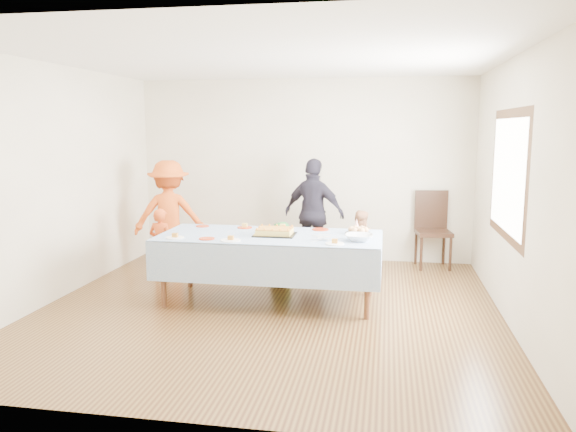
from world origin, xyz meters
name	(u,v)px	position (x,y,z in m)	size (l,w,h in m)	color
ground	(269,308)	(0.00, 0.00, 0.00)	(5.00, 5.00, 0.00)	#462714
room_walls	(273,148)	(0.05, 0.00, 1.77)	(5.04, 5.04, 2.72)	beige
party_table	(270,240)	(-0.04, 0.24, 0.72)	(2.50, 1.10, 0.78)	brown
birthday_cake	(275,232)	(0.02, 0.23, 0.82)	(0.46, 0.35, 0.08)	black
rolls_tray	(358,231)	(0.95, 0.45, 0.82)	(0.30, 0.30, 0.09)	black
punch_bowl	(359,237)	(0.97, 0.08, 0.82)	(0.30, 0.30, 0.07)	silver
party_hat	(356,225)	(0.91, 0.63, 0.86)	(0.09, 0.09, 0.15)	white
fork_pile	(320,238)	(0.56, 0.02, 0.81)	(0.24, 0.18, 0.07)	white
plate_red_far_a	(202,226)	(-0.97, 0.63, 0.79)	(0.16, 0.16, 0.01)	red
plate_red_far_b	(245,227)	(-0.43, 0.62, 0.79)	(0.18, 0.18, 0.01)	red
plate_red_far_c	(283,228)	(0.03, 0.65, 0.79)	(0.18, 0.18, 0.01)	red
plate_red_far_d	(320,229)	(0.49, 0.65, 0.79)	(0.20, 0.20, 0.01)	red
plate_red_near	(207,239)	(-0.67, -0.12, 0.79)	(0.17, 0.17, 0.01)	red
plate_white_left	(175,238)	(-1.03, -0.12, 0.79)	(0.20, 0.20, 0.01)	white
plate_white_mid	(231,240)	(-0.38, -0.16, 0.79)	(0.22, 0.22, 0.01)	white
plate_white_right	(335,244)	(0.73, -0.14, 0.79)	(0.20, 0.20, 0.01)	white
dining_chair	(432,225)	(1.91, 2.29, 0.60)	(0.53, 0.53, 1.09)	black
toddler_left	(161,244)	(-1.63, 0.90, 0.48)	(0.35, 0.23, 0.95)	#DA4E1B
toddler_mid	(282,254)	(-0.03, 0.90, 0.41)	(0.40, 0.26, 0.82)	#246E2B
toddler_right	(359,244)	(0.91, 1.52, 0.45)	(0.44, 0.34, 0.90)	tan
adult_left	(169,215)	(-1.75, 1.51, 0.77)	(0.99, 0.57, 1.53)	#E0581C
adult_right	(314,214)	(0.25, 1.92, 0.78)	(0.91, 0.38, 1.56)	#282533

